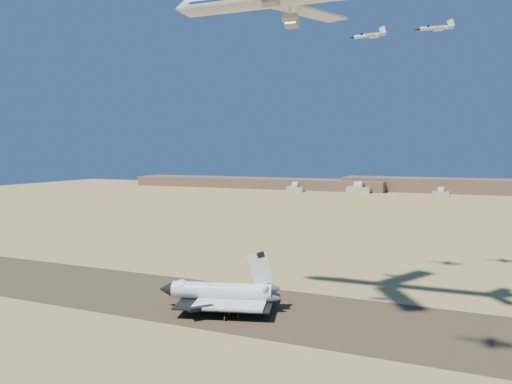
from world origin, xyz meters
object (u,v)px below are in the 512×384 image
at_px(crew_c, 238,317).
at_px(chase_jet_d, 369,35).
at_px(crew_a, 225,318).
at_px(chase_jet_e, 435,28).
at_px(crew_b, 229,314).
at_px(shuttle, 221,293).

relative_size(crew_c, chase_jet_d, 0.12).
bearing_deg(crew_a, chase_jet_d, -45.37).
bearing_deg(chase_jet_e, crew_b, -135.20).
height_order(crew_b, chase_jet_e, chase_jet_e).
xyz_separation_m(crew_b, chase_jet_e, (55.32, 75.65, 102.30)).
xyz_separation_m(shuttle, chase_jet_d, (37.42, 55.59, 93.89)).
relative_size(shuttle, crew_a, 22.96).
bearing_deg(crew_b, crew_c, -134.91).
bearing_deg(crew_a, crew_c, -67.60).
relative_size(crew_a, chase_jet_e, 0.11).
height_order(crew_a, crew_b, crew_a).
bearing_deg(crew_a, chase_jet_e, -54.56).
distance_m(shuttle, crew_b, 9.32).
bearing_deg(crew_b, chase_jet_d, -47.26).
bearing_deg(crew_c, crew_b, 23.12).
relative_size(crew_b, chase_jet_d, 0.12).
height_order(crew_a, chase_jet_d, chase_jet_d).
xyz_separation_m(crew_a, chase_jet_e, (54.55, 80.58, 102.28)).
bearing_deg(crew_b, chase_jet_e, -56.21).
height_order(crew_b, chase_jet_d, chase_jet_d).
bearing_deg(crew_a, shuttle, 12.57).
distance_m(crew_b, chase_jet_e, 138.74).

